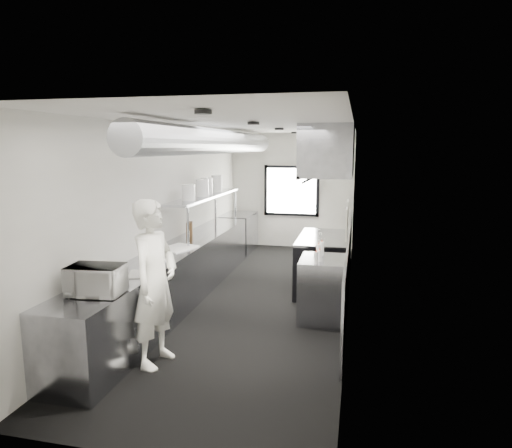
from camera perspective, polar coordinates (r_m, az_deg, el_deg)
The scene contains 35 objects.
floor at distance 7.54m, azimuth -0.06°, elevation -9.30°, with size 3.00×8.00×0.01m, color black.
ceiling at distance 7.14m, azimuth -0.07°, elevation 12.47°, with size 3.00×8.00×0.01m, color beige.
wall_back at distance 11.12m, azimuth 4.54°, elevation 4.23°, with size 3.00×0.02×2.80m, color silver.
wall_front at distance 3.51m, azimuth -14.88°, elevation -8.12°, with size 3.00×0.02×2.80m, color silver.
wall_left at distance 7.68m, azimuth -11.05°, elevation 1.62°, with size 0.02×8.00×2.80m, color silver.
wall_right at distance 7.03m, azimuth 11.94°, elevation 0.86°, with size 0.02×8.00×2.80m, color silver.
wall_cladding at distance 7.50m, azimuth 11.60°, elevation -5.22°, with size 0.03×5.50×1.10m, color gray.
hvac_duct at distance 7.70m, azimuth -4.56°, elevation 10.38°, with size 0.40×0.40×6.40m, color #9B9EA4.
service_window at distance 11.08m, azimuth 4.51°, elevation 4.21°, with size 1.36×0.05×1.25m.
exhaust_hood at distance 7.67m, azimuth 9.24°, elevation 9.09°, with size 0.81×2.20×0.88m.
prep_counter at distance 7.29m, azimuth -9.86°, elevation -6.41°, with size 0.70×6.00×0.90m, color gray.
pass_shelf at distance 8.47m, azimuth -6.44°, elevation 3.41°, with size 0.45×3.00×0.68m.
range at distance 7.92m, azimuth 8.44°, elevation -4.92°, with size 0.88×1.60×0.94m.
bottle_station at distance 6.58m, azimuth 8.46°, elevation -8.15°, with size 0.65×0.80×0.90m, color gray.
far_work_table at distance 10.70m, azimuth -2.26°, elevation -1.10°, with size 0.70×1.20×0.90m, color gray.
notice_sheet_a at distance 5.82m, azimuth 11.51°, elevation 1.05°, with size 0.02×0.28×0.38m, color beige.
notice_sheet_b at distance 5.48m, azimuth 11.40°, elevation -0.00°, with size 0.02×0.28×0.38m, color beige.
line_cook at distance 5.22m, azimuth -12.71°, elevation -7.33°, with size 0.69×0.45×1.90m, color white.
microwave at distance 5.12m, azimuth -19.64°, elevation -6.70°, with size 0.53×0.40×0.32m, color silver.
deli_tub_a at distance 5.56m, azimuth -19.33°, elevation -6.61°, with size 0.13×0.13×0.09m, color beige.
deli_tub_b at distance 5.69m, azimuth -18.74°, elevation -6.21°, with size 0.13×0.13×0.09m, color beige.
newspaper at distance 5.79m, azimuth -14.24°, elevation -6.14°, with size 0.32×0.40×0.01m, color silver.
small_plate at distance 6.37m, azimuth -11.90°, elevation -4.56°, with size 0.19×0.19×0.02m, color white.
pastry at distance 6.36m, azimuth -11.92°, elevation -4.13°, with size 0.08×0.08×0.08m, color tan.
cutting_board at distance 7.11m, azimuth -9.93°, elevation -3.01°, with size 0.43×0.57×0.02m, color white.
knife_block at distance 8.07m, azimuth -8.43°, elevation -0.63°, with size 0.10×0.22×0.24m, color brown.
plate_stack_a at distance 7.68m, azimuth -8.58°, elevation 3.97°, with size 0.23×0.23×0.27m, color white.
plate_stack_b at distance 8.30m, azimuth -6.82°, elevation 4.59°, with size 0.24×0.24×0.31m, color white.
plate_stack_c at distance 8.60m, azimuth -6.23°, elevation 4.80°, with size 0.22×0.22×0.32m, color white.
plate_stack_d at distance 9.08m, azimuth -4.98°, elevation 5.15°, with size 0.22×0.22×0.34m, color white.
squeeze_bottle_a at distance 6.13m, azimuth 7.64°, elevation -4.28°, with size 0.05×0.05×0.16m, color white.
squeeze_bottle_b at distance 6.27m, azimuth 8.07°, elevation -4.02°, with size 0.05×0.05×0.16m, color white.
squeeze_bottle_c at distance 6.48m, azimuth 7.92°, elevation -3.40°, with size 0.06×0.06×0.19m, color white.
squeeze_bottle_d at distance 6.62m, azimuth 8.32°, elevation -3.09°, with size 0.07×0.07×0.20m, color white.
squeeze_bottle_e at distance 6.71m, azimuth 8.39°, elevation -3.11°, with size 0.05×0.05×0.16m, color white.
Camera 1 is at (1.59, -6.95, 2.46)m, focal length 31.56 mm.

